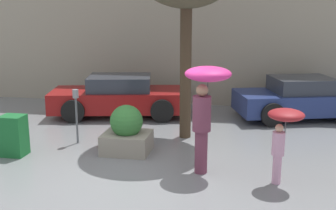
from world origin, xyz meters
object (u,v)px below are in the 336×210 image
at_px(person_child, 283,127).
at_px(parked_car_far, 301,99).
at_px(person_adult, 205,95).
at_px(parked_car_near, 120,97).
at_px(planter_box, 127,132).
at_px(newspaper_box, 14,136).
at_px(parking_meter, 76,105).

relative_size(person_child, parked_car_far, 0.35).
bearing_deg(person_adult, person_child, -68.78).
distance_m(person_child, parked_car_near, 6.26).
distance_m(person_adult, parked_car_far, 5.38).
xyz_separation_m(person_adult, parked_car_far, (2.41, 4.71, -0.98)).
height_order(planter_box, parked_car_far, parked_car_far).
xyz_separation_m(person_child, newspaper_box, (-5.64, 0.58, -0.64)).
distance_m(person_adult, parked_car_near, 5.11).
relative_size(planter_box, parked_car_near, 0.25).
bearing_deg(planter_box, person_adult, -24.83).
relative_size(planter_box, parked_car_far, 0.27).
bearing_deg(parked_car_far, parking_meter, 105.20).
bearing_deg(person_adult, parked_car_near, 71.33).
bearing_deg(planter_box, parked_car_near, 108.83).
distance_m(planter_box, parked_car_near, 3.42).
xyz_separation_m(person_child, parked_car_far, (0.97, 5.08, -0.52)).
bearing_deg(planter_box, parking_meter, 162.65).
relative_size(planter_box, person_adult, 0.52).
height_order(planter_box, person_child, person_child).
height_order(person_child, parked_car_far, person_child).
xyz_separation_m(planter_box, parked_car_far, (4.23, 3.87, 0.11)).
bearing_deg(parking_meter, person_child, -19.54).
distance_m(parked_car_near, newspaper_box, 4.08).
bearing_deg(parking_meter, parked_car_near, 85.16).
bearing_deg(parked_car_far, person_adult, 136.31).
xyz_separation_m(parked_car_near, newspaper_box, (-1.28, -3.87, -0.12)).
distance_m(parking_meter, newspaper_box, 1.56).
bearing_deg(person_child, parked_car_far, 89.39).
height_order(person_child, newspaper_box, person_child).
relative_size(person_child, parking_meter, 1.08).
bearing_deg(person_child, newspaper_box, -175.70).
distance_m(person_adult, person_child, 1.56).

